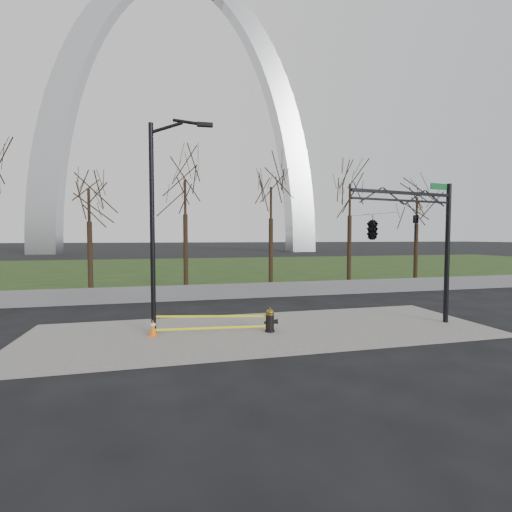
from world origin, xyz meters
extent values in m
plane|color=black|center=(0.00, 0.00, 0.00)|extent=(500.00, 500.00, 0.00)
cube|color=slate|center=(0.00, 0.00, 0.05)|extent=(18.00, 6.00, 0.10)
cube|color=#1E3613|center=(0.00, 30.00, 0.03)|extent=(120.00, 40.00, 0.06)
cube|color=#59595B|center=(0.00, 8.00, 0.45)|extent=(60.00, 0.30, 0.90)
cylinder|color=black|center=(0.10, -0.37, 0.13)|extent=(0.38, 0.38, 0.07)
cylinder|color=black|center=(0.10, -0.37, 0.43)|extent=(0.29, 0.29, 0.67)
cylinder|color=black|center=(0.33, -0.40, 0.49)|extent=(0.24, 0.20, 0.18)
cylinder|color=black|center=(-0.07, -0.35, 0.46)|extent=(0.12, 0.12, 0.11)
cylinder|color=brown|center=(0.10, -0.37, 0.79)|extent=(0.33, 0.33, 0.07)
ellipsoid|color=brown|center=(0.10, -0.37, 0.86)|extent=(0.31, 0.31, 0.23)
cylinder|color=brown|center=(0.10, -0.37, 0.99)|extent=(0.07, 0.07, 0.09)
cube|color=orange|center=(-4.26, 0.06, 0.12)|extent=(0.37, 0.37, 0.04)
cone|color=orange|center=(-4.26, 0.06, 0.42)|extent=(0.25, 0.25, 0.58)
cylinder|color=white|center=(-4.26, 0.06, 0.53)|extent=(0.18, 0.18, 0.09)
cylinder|color=black|center=(-4.26, 0.58, 4.00)|extent=(0.18, 0.18, 8.00)
cylinder|color=black|center=(-3.71, 0.56, 7.85)|extent=(1.27, 0.17, 0.56)
cylinder|color=black|center=(-2.86, 0.52, 8.10)|extent=(1.21, 0.17, 0.22)
cube|color=black|center=(-2.26, 0.50, 8.05)|extent=(0.61, 0.24, 0.14)
cylinder|color=black|center=(7.86, -0.67, 3.00)|extent=(0.20, 0.20, 6.00)
cube|color=black|center=(5.39, -1.04, 5.50)|extent=(4.96, 0.87, 0.12)
cube|color=black|center=(5.39, -1.04, 5.20)|extent=(4.96, 0.83, 0.08)
cube|color=#0C5926|center=(7.27, -0.76, 5.85)|extent=(0.90, 0.17, 0.25)
imported|color=black|center=(6.08, -0.94, 4.15)|extent=(0.19, 0.22, 1.00)
imported|color=black|center=(3.91, -1.27, 4.15)|extent=(0.89, 2.54, 1.00)
cube|color=#FEF40D|center=(-2.08, 0.10, 0.71)|extent=(4.35, 0.96, 0.08)
cube|color=#FEF40D|center=(-2.08, -0.16, 0.32)|extent=(4.36, 0.43, 0.08)
camera|label=1|loc=(-3.72, -13.62, 3.75)|focal=25.36mm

